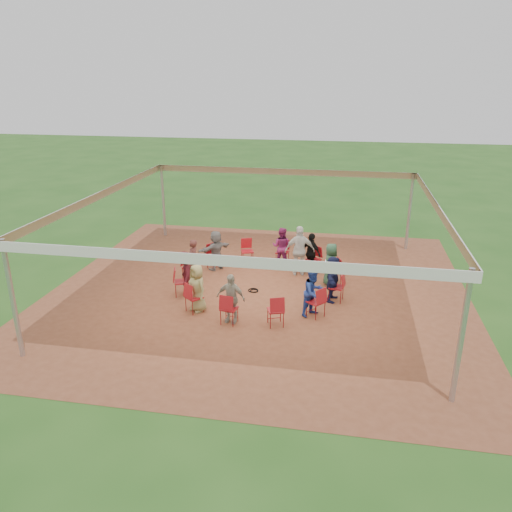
% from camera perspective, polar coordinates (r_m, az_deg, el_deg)
% --- Properties ---
extents(ground, '(80.00, 80.00, 0.00)m').
position_cam_1_polar(ground, '(16.01, 0.39, -3.87)').
color(ground, '#27561B').
rests_on(ground, ground).
extents(dirt_patch, '(13.00, 13.00, 0.00)m').
position_cam_1_polar(dirt_patch, '(16.01, 0.39, -3.85)').
color(dirt_patch, brown).
rests_on(dirt_patch, ground).
extents(tent, '(10.33, 10.33, 3.00)m').
position_cam_1_polar(tent, '(15.22, 0.41, 4.34)').
color(tent, '#B2B2B7').
rests_on(tent, ground).
extents(chair_0, '(0.56, 0.55, 0.90)m').
position_cam_1_polar(chair_0, '(16.43, 8.88, -1.79)').
color(chair_0, '#A9151C').
rests_on(chair_0, ground).
extents(chair_1, '(0.60, 0.61, 0.90)m').
position_cam_1_polar(chair_1, '(17.43, 6.58, -0.39)').
color(chair_1, '#A9151C').
rests_on(chair_1, ground).
extents(chair_2, '(0.49, 0.50, 0.90)m').
position_cam_1_polar(chair_2, '(18.03, 3.03, 0.41)').
color(chair_2, '#A9151C').
rests_on(chair_2, ground).
extents(chair_3, '(0.55, 0.56, 0.90)m').
position_cam_1_polar(chair_3, '(18.11, -1.01, 0.53)').
color(chair_3, '#A9151C').
rests_on(chair_3, ground).
extents(chair_4, '(0.61, 0.60, 0.90)m').
position_cam_1_polar(chair_4, '(17.66, -4.79, -0.05)').
color(chair_4, '#A9151C').
rests_on(chair_4, ground).
extents(chair_5, '(0.50, 0.49, 0.90)m').
position_cam_1_polar(chair_5, '(16.77, -7.56, -1.27)').
color(chair_5, '#A9151C').
rests_on(chair_5, ground).
extents(chair_6, '(0.56, 0.55, 0.90)m').
position_cam_1_polar(chair_6, '(15.62, -8.55, -2.94)').
color(chair_6, '#A9151C').
rests_on(chair_6, ground).
extents(chair_7, '(0.60, 0.61, 0.90)m').
position_cam_1_polar(chair_7, '(14.49, -7.08, -4.72)').
color(chair_7, '#A9151C').
rests_on(chair_7, ground).
extents(chair_8, '(0.49, 0.50, 0.90)m').
position_cam_1_polar(chair_8, '(13.74, -3.09, -6.02)').
color(chair_8, '#A9151C').
rests_on(chair_8, ground).
extents(chair_9, '(0.55, 0.56, 0.90)m').
position_cam_1_polar(chair_9, '(13.63, 2.26, -6.23)').
color(chair_9, '#A9151C').
rests_on(chair_9, ground).
extents(chair_10, '(0.61, 0.60, 0.90)m').
position_cam_1_polar(chair_10, '(14.21, 6.87, -5.24)').
color(chair_10, '#A9151C').
rests_on(chair_10, ground).
extents(chair_11, '(0.50, 0.49, 0.90)m').
position_cam_1_polar(chair_11, '(15.25, 9.16, -3.55)').
color(chair_11, '#A9151C').
rests_on(chair_11, ground).
extents(person_seated_0, '(0.60, 0.78, 1.41)m').
position_cam_1_polar(person_seated_0, '(16.30, 8.53, -0.96)').
color(person_seated_0, '#29523A').
rests_on(person_seated_0, ground).
extents(person_seated_1, '(0.91, 0.86, 1.41)m').
position_cam_1_polar(person_seated_1, '(17.26, 6.34, 0.34)').
color(person_seated_1, black).
rests_on(person_seated_1, ground).
extents(person_seated_2, '(0.74, 0.50, 1.41)m').
position_cam_1_polar(person_seated_2, '(17.83, 2.93, 1.09)').
color(person_seated_2, '#89235F').
rests_on(person_seated_2, ground).
extents(person_seated_3, '(1.21, 1.32, 1.41)m').
position_cam_1_polar(person_seated_3, '(17.48, -4.58, 0.66)').
color(person_seated_3, gray).
rests_on(person_seated_3, ground).
extents(person_seated_4, '(0.42, 0.56, 1.41)m').
position_cam_1_polar(person_seated_4, '(16.62, -7.24, -0.47)').
color(person_seated_4, '#512924').
rests_on(person_seated_4, ground).
extents(person_seated_5, '(0.74, 1.01, 1.41)m').
position_cam_1_polar(person_seated_5, '(15.52, -8.16, -2.02)').
color(person_seated_5, '#3D0D14').
rests_on(person_seated_5, ground).
extents(person_seated_6, '(0.78, 0.74, 1.41)m').
position_cam_1_polar(person_seated_6, '(14.45, -6.73, -3.65)').
color(person_seated_6, tan).
rests_on(person_seated_6, ground).
extents(person_seated_7, '(0.89, 0.56, 1.41)m').
position_cam_1_polar(person_seated_7, '(13.73, -2.91, -4.83)').
color(person_seated_7, '#A7A392').
rests_on(person_seated_7, ground).
extents(person_seated_8, '(0.74, 0.78, 1.41)m').
position_cam_1_polar(person_seated_8, '(14.17, 6.56, -4.12)').
color(person_seated_8, '#233E96').
rests_on(person_seated_8, ground).
extents(person_seated_9, '(0.70, 1.37, 1.41)m').
position_cam_1_polar(person_seated_9, '(15.17, 8.77, -2.58)').
color(person_seated_9, '#151A3F').
rests_on(person_seated_9, ground).
extents(standing_person, '(1.09, 0.70, 1.73)m').
position_cam_1_polar(standing_person, '(16.96, 5.02, 0.60)').
color(standing_person, silver).
rests_on(standing_person, ground).
extents(cable_coil, '(0.41, 0.41, 0.03)m').
position_cam_1_polar(cable_coil, '(15.90, -0.28, -3.96)').
color(cable_coil, black).
rests_on(cable_coil, ground).
extents(laptop, '(0.37, 0.41, 0.24)m').
position_cam_1_polar(laptop, '(16.27, 7.99, -1.13)').
color(laptop, '#B7B7BC').
rests_on(laptop, ground).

